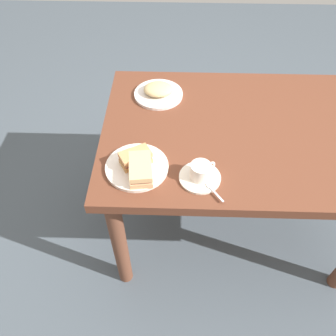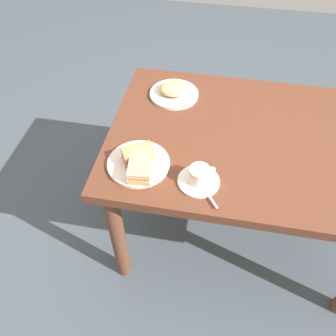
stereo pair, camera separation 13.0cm
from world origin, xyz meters
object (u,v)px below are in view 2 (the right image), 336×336
(sandwich_plate, at_px, (139,163))
(spoon, at_px, (208,194))
(sandwich_back, at_px, (140,166))
(dining_table, at_px, (251,155))
(side_plate, at_px, (174,94))
(coffee_saucer, at_px, (199,181))
(sandwich_front, at_px, (138,154))
(coffee_cup, at_px, (200,174))

(sandwich_plate, bearing_deg, spoon, -20.31)
(sandwich_back, bearing_deg, spoon, -13.37)
(dining_table, bearing_deg, spoon, -115.39)
(sandwich_plate, height_order, side_plate, same)
(coffee_saucer, bearing_deg, spoon, -55.30)
(spoon, relative_size, side_plate, 0.38)
(spoon, bearing_deg, dining_table, 64.61)
(side_plate, bearing_deg, sandwich_back, -94.62)
(sandwich_plate, relative_size, sandwich_front, 1.83)
(sandwich_plate, xyz_separation_m, coffee_saucer, (0.24, -0.04, -0.00))
(sandwich_back, height_order, side_plate, sandwich_back)
(sandwich_back, height_order, coffee_saucer, sandwich_back)
(sandwich_plate, height_order, coffee_cup, coffee_cup)
(spoon, xyz_separation_m, side_plate, (-0.22, 0.57, -0.01))
(spoon, height_order, side_plate, spoon)
(sandwich_front, xyz_separation_m, sandwich_back, (0.02, -0.06, 0.00))
(sandwich_plate, relative_size, sandwich_back, 1.61)
(sandwich_back, bearing_deg, sandwich_plate, 114.89)
(sandwich_plate, xyz_separation_m, spoon, (0.28, -0.11, 0.01))
(sandwich_front, relative_size, coffee_saucer, 0.84)
(coffee_saucer, distance_m, coffee_cup, 0.04)
(sandwich_plate, distance_m, sandwich_back, 0.06)
(coffee_cup, bearing_deg, sandwich_back, 179.70)
(sandwich_back, relative_size, spoon, 1.74)
(coffee_saucer, height_order, spoon, spoon)
(coffee_saucer, height_order, coffee_cup, coffee_cup)
(sandwich_back, xyz_separation_m, coffee_cup, (0.22, -0.00, 0.00))
(spoon, bearing_deg, sandwich_plate, 159.69)
(dining_table, xyz_separation_m, sandwich_front, (-0.45, -0.22, 0.15))
(side_plate, bearing_deg, sandwich_plate, -97.43)
(spoon, bearing_deg, side_plate, 111.46)
(coffee_cup, height_order, spoon, coffee_cup)
(dining_table, bearing_deg, coffee_cup, -125.82)
(sandwich_front, distance_m, sandwich_back, 0.06)
(sandwich_plate, height_order, spoon, spoon)
(side_plate, bearing_deg, spoon, -68.54)
(coffee_saucer, distance_m, spoon, 0.07)
(coffee_cup, bearing_deg, coffee_saucer, -146.49)
(sandwich_front, height_order, spoon, sandwich_front)
(coffee_cup, bearing_deg, side_plate, 109.86)
(dining_table, height_order, sandwich_back, sandwich_back)
(sandwich_back, xyz_separation_m, coffee_saucer, (0.22, -0.00, -0.04))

